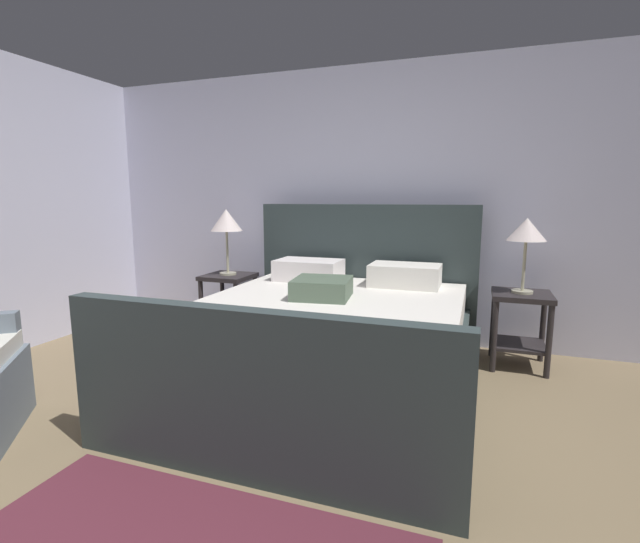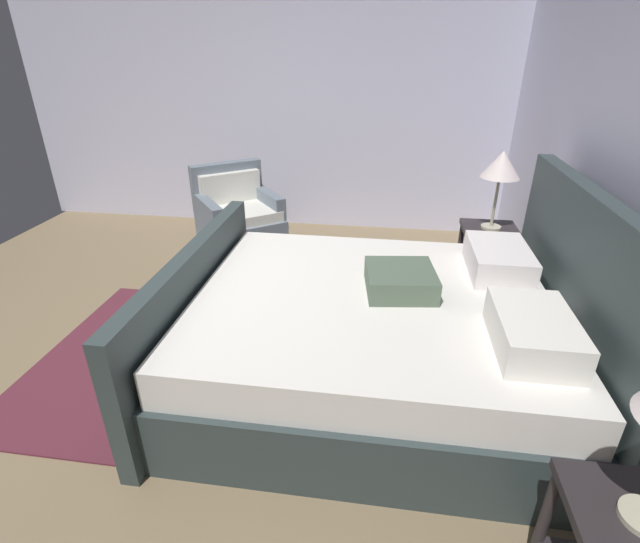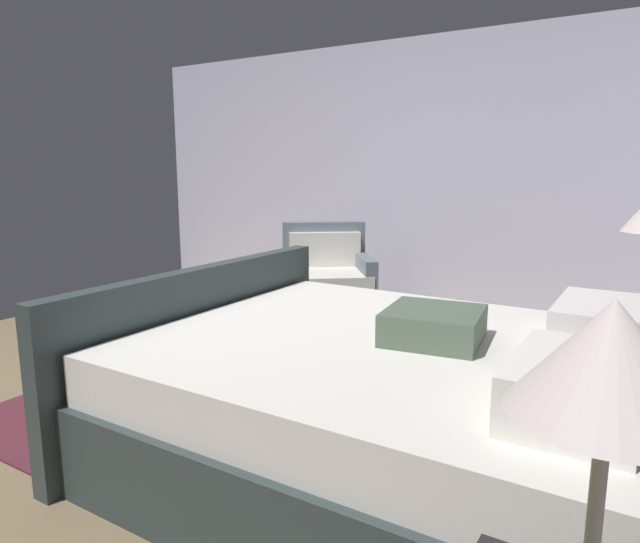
{
  "view_description": "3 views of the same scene",
  "coord_description": "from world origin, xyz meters",
  "px_view_note": "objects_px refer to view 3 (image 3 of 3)",
  "views": [
    {
      "loc": [
        0.91,
        -1.48,
        1.33
      ],
      "look_at": [
        -0.05,
        1.22,
        0.86
      ],
      "focal_mm": 25.35,
      "sensor_mm": 36.0,
      "label": 1
    },
    {
      "loc": [
        2.35,
        1.42,
        1.96
      ],
      "look_at": [
        -0.06,
        1.07,
        0.76
      ],
      "focal_mm": 25.91,
      "sensor_mm": 36.0,
      "label": 2
    },
    {
      "loc": [
        2.11,
        2.35,
        1.36
      ],
      "look_at": [
        -0.01,
        1.04,
        0.9
      ],
      "focal_mm": 31.38,
      "sensor_mm": 36.0,
      "label": 3
    }
  ],
  "objects_px": {
    "nightstand_left": "(638,342)",
    "armchair": "(327,290)",
    "bed": "(402,399)",
    "table_lamp_right": "(609,371)"
  },
  "relations": [
    {
      "from": "table_lamp_right",
      "to": "armchair",
      "type": "relative_size",
      "value": 0.57
    },
    {
      "from": "nightstand_left",
      "to": "armchair",
      "type": "xyz_separation_m",
      "value": [
        -0.49,
        -2.32,
        -0.06
      ]
    },
    {
      "from": "nightstand_left",
      "to": "armchair",
      "type": "height_order",
      "value": "armchair"
    },
    {
      "from": "bed",
      "to": "table_lamp_right",
      "type": "xyz_separation_m",
      "value": [
        1.31,
        0.87,
        0.72
      ]
    },
    {
      "from": "bed",
      "to": "nightstand_left",
      "type": "bearing_deg",
      "value": 146.7
    },
    {
      "from": "table_lamp_right",
      "to": "bed",
      "type": "bearing_deg",
      "value": -146.47
    },
    {
      "from": "bed",
      "to": "armchair",
      "type": "xyz_separation_m",
      "value": [
        -1.8,
        -1.46,
        -0.01
      ]
    },
    {
      "from": "bed",
      "to": "table_lamp_right",
      "type": "bearing_deg",
      "value": 33.53
    },
    {
      "from": "bed",
      "to": "nightstand_left",
      "type": "height_order",
      "value": "bed"
    },
    {
      "from": "table_lamp_right",
      "to": "armchair",
      "type": "bearing_deg",
      "value": -143.15
    }
  ]
}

